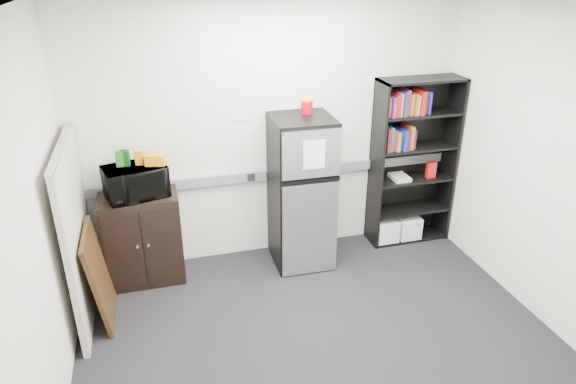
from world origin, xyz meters
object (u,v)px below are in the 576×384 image
object	(u,v)px
microwave	(135,182)
refrigerator	(302,193)
bookshelf	(411,159)
cabinet	(143,238)
cubicle_partition	(78,234)

from	to	relation	value
microwave	refrigerator	size ratio (longest dim) A/B	0.35
bookshelf	cabinet	xyz separation A→B (m)	(-2.90, -0.07, -0.51)
bookshelf	cabinet	distance (m)	2.94
cubicle_partition	cabinet	size ratio (longest dim) A/B	1.76
bookshelf	cubicle_partition	xyz separation A→B (m)	(-3.41, -0.49, -0.16)
bookshelf	cubicle_partition	distance (m)	3.45
bookshelf	cabinet	world-z (taller)	bookshelf
cubicle_partition	cabinet	distance (m)	0.75
cabinet	microwave	world-z (taller)	microwave
cubicle_partition	microwave	xyz separation A→B (m)	(0.51, 0.40, 0.26)
bookshelf	cabinet	bearing A→B (deg)	-178.70
bookshelf	microwave	xyz separation A→B (m)	(-2.90, -0.08, 0.10)
bookshelf	refrigerator	xyz separation A→B (m)	(-1.29, -0.15, -0.18)
cubicle_partition	microwave	bearing A→B (deg)	38.33
cabinet	microwave	xyz separation A→B (m)	(0.00, -0.02, 0.61)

